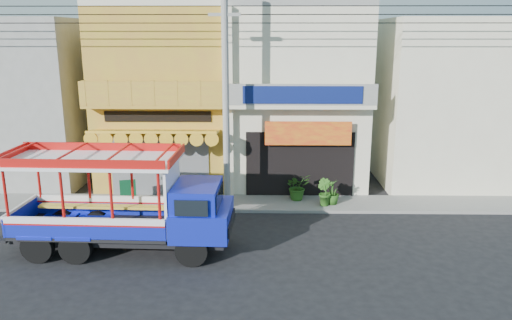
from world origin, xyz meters
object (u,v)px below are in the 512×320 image
Objects in this scene: utility_pole at (229,85)px; potted_plant_b at (324,192)px; green_sign at (128,193)px; potted_plant_a at (298,187)px; songthaew_truck at (136,204)px; potted_plant_c at (332,192)px.

potted_plant_b is at bearing 5.82° from utility_pole.
green_sign is at bearing 56.87° from potted_plant_b.
potted_plant_a is at bearing 21.52° from utility_pole.
green_sign is (-1.51, 4.42, -1.09)m from songthaew_truck.
potted_plant_a is 1.04× the size of potted_plant_b.
songthaew_truck reaches higher than green_sign.
potted_plant_a is 1.49m from potted_plant_c.
potted_plant_b is 1.05× the size of potted_plant_c.
potted_plant_c is (0.36, 0.15, -0.03)m from potted_plant_b.
potted_plant_c is (6.89, 4.46, -0.99)m from songthaew_truck.
utility_pole is 5.89m from songthaew_truck.
potted_plant_c is at bearing 32.93° from songthaew_truck.
utility_pole is at bearing 54.89° from songthaew_truck.
songthaew_truck reaches higher than potted_plant_b.
green_sign is 0.88× the size of potted_plant_a.
potted_plant_c is at bearing 0.25° from green_sign.
potted_plant_a reaches higher than green_sign.
potted_plant_c is (1.39, -0.55, -0.05)m from potted_plant_a.
potted_plant_c reaches higher than green_sign.
potted_plant_c is (4.12, 0.53, -4.40)m from utility_pole.
utility_pole reaches higher than green_sign.
utility_pole is 27.08× the size of potted_plant_c.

